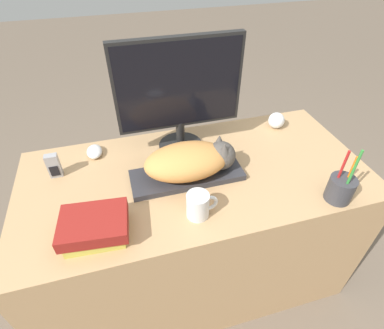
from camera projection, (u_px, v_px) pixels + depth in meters
The scene contains 10 objects.
desk at pixel (196, 230), 1.41m from camera, with size 1.37×0.65×0.72m.
keyboard at pixel (187, 175), 1.16m from camera, with size 0.43×0.15×0.02m.
cat at pixel (193, 160), 1.11m from camera, with size 0.35×0.19×0.13m.
monitor at pixel (179, 90), 1.14m from camera, with size 0.49×0.19×0.47m.
computer_mouse at pixel (94, 151), 1.26m from camera, with size 0.06×0.09×0.03m.
coffee_mug at pixel (199, 205), 0.99m from camera, with size 0.11×0.08×0.09m.
pen_cup at pixel (341, 188), 1.05m from camera, with size 0.09×0.09×0.23m.
baseball at pixel (276, 120), 1.41m from camera, with size 0.08×0.08×0.08m.
phone at pixel (54, 166), 1.14m from camera, with size 0.05×0.03×0.10m.
book_stack at pixel (94, 227), 0.93m from camera, with size 0.22×0.18×0.08m.
Camera 1 is at (-0.26, -0.52, 1.50)m, focal length 28.00 mm.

